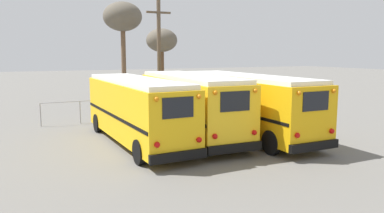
% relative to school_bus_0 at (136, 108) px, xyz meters
% --- Properties ---
extents(ground_plane, '(160.00, 160.00, 0.00)m').
position_rel_school_bus_0_xyz_m(ground_plane, '(2.89, -0.49, -1.72)').
color(ground_plane, '#66635E').
extents(school_bus_0, '(2.76, 9.75, 3.16)m').
position_rel_school_bus_0_xyz_m(school_bus_0, '(0.00, 0.00, 0.00)').
color(school_bus_0, yellow).
rests_on(school_bus_0, ground).
extents(school_bus_1, '(2.79, 9.45, 3.26)m').
position_rel_school_bus_0_xyz_m(school_bus_1, '(2.89, 0.01, 0.05)').
color(school_bus_1, yellow).
rests_on(school_bus_1, ground).
extents(school_bus_2, '(2.72, 10.49, 3.23)m').
position_rel_school_bus_0_xyz_m(school_bus_2, '(5.79, -0.65, 0.04)').
color(school_bus_2, '#EAAA0F').
rests_on(school_bus_2, ground).
extents(utility_pole, '(1.80, 0.28, 8.19)m').
position_rel_school_bus_0_xyz_m(utility_pole, '(4.21, 8.21, 2.54)').
color(utility_pole, brown).
rests_on(utility_pole, ground).
extents(bare_tree_0, '(3.23, 3.23, 8.59)m').
position_rel_school_bus_0_xyz_m(bare_tree_0, '(3.14, 14.05, 5.50)').
color(bare_tree_0, brown).
rests_on(bare_tree_0, ground).
extents(bare_tree_1, '(2.50, 2.50, 6.32)m').
position_rel_school_bus_0_xyz_m(bare_tree_1, '(5.60, 11.37, 3.53)').
color(bare_tree_1, brown).
rests_on(bare_tree_1, ground).
extents(fence_line, '(13.85, 0.06, 1.42)m').
position_rel_school_bus_0_xyz_m(fence_line, '(2.89, 6.45, -0.75)').
color(fence_line, '#939399').
rests_on(fence_line, ground).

